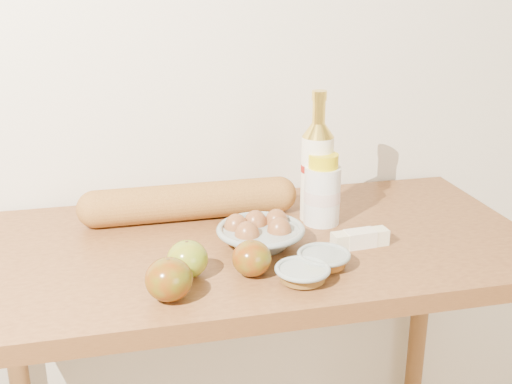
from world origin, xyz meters
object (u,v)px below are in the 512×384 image
egg_bowl (260,233)px  cream_bottle (322,191)px  table (253,292)px  baguette (190,201)px  bourbon_bottle (317,169)px

egg_bowl → cream_bottle: bearing=27.8°
cream_bottle → egg_bowl: size_ratio=0.81×
table → cream_bottle: 0.27m
baguette → table: bearing=-53.8°
table → cream_bottle: size_ratio=7.42×
cream_bottle → baguette: cream_bottle is taller
table → cream_bottle: bearing=19.6°
baguette → cream_bottle: bearing=-17.8°
baguette → bourbon_bottle: bearing=-13.1°
table → baguette: (-0.11, 0.15, 0.17)m
egg_bowl → baguette: baguette is taller
table → cream_bottle: cream_bottle is taller
table → baguette: 0.25m
table → cream_bottle: (0.17, 0.06, 0.20)m
table → bourbon_bottle: 0.31m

